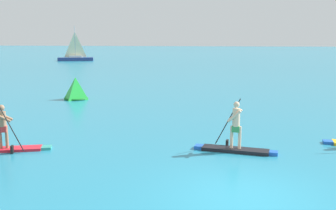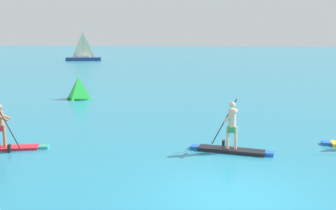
{
  "view_description": "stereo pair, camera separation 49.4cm",
  "coord_description": "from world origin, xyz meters",
  "px_view_note": "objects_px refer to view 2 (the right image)",
  "views": [
    {
      "loc": [
        -0.14,
        -9.53,
        3.92
      ],
      "look_at": [
        -3.75,
        9.3,
        0.68
      ],
      "focal_mm": 41.51,
      "sensor_mm": 36.0,
      "label": 1
    },
    {
      "loc": [
        0.34,
        -9.43,
        3.92
      ],
      "look_at": [
        -3.75,
        9.3,
        0.68
      ],
      "focal_mm": 41.51,
      "sensor_mm": 36.0,
      "label": 2
    }
  ],
  "objects_px": {
    "paddleboarder_near_left": "(0,140)",
    "race_marker_buoy": "(79,89)",
    "sailboat_left_horizon": "(84,57)",
    "paddleboarder_mid_center": "(231,141)"
  },
  "relations": [
    {
      "from": "paddleboarder_near_left",
      "to": "race_marker_buoy",
      "type": "bearing_deg",
      "value": 81.5
    },
    {
      "from": "paddleboarder_mid_center",
      "to": "race_marker_buoy",
      "type": "relative_size",
      "value": 1.86
    },
    {
      "from": "sailboat_left_horizon",
      "to": "paddleboarder_mid_center",
      "type": "bearing_deg",
      "value": -81.09
    },
    {
      "from": "race_marker_buoy",
      "to": "sailboat_left_horizon",
      "type": "height_order",
      "value": "sailboat_left_horizon"
    },
    {
      "from": "paddleboarder_near_left",
      "to": "race_marker_buoy",
      "type": "height_order",
      "value": "paddleboarder_near_left"
    },
    {
      "from": "paddleboarder_mid_center",
      "to": "paddleboarder_near_left",
      "type": "bearing_deg",
      "value": 17.38
    },
    {
      "from": "race_marker_buoy",
      "to": "sailboat_left_horizon",
      "type": "relative_size",
      "value": 0.24
    },
    {
      "from": "paddleboarder_near_left",
      "to": "sailboat_left_horizon",
      "type": "xyz_separation_m",
      "value": [
        -22.15,
        55.83,
        0.33
      ]
    },
    {
      "from": "paddleboarder_mid_center",
      "to": "sailboat_left_horizon",
      "type": "xyz_separation_m",
      "value": [
        -30.27,
        54.34,
        0.29
      ]
    },
    {
      "from": "race_marker_buoy",
      "to": "sailboat_left_horizon",
      "type": "xyz_separation_m",
      "value": [
        -19.64,
        43.95,
        0.04
      ]
    }
  ]
}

